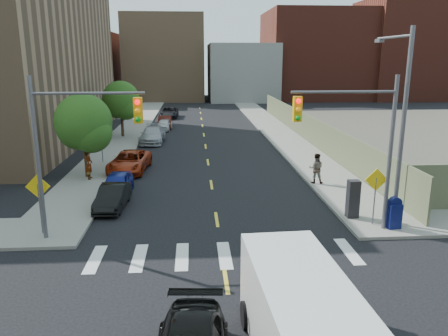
{
  "coord_description": "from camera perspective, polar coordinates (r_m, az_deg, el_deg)",
  "views": [
    {
      "loc": [
        -1.07,
        -12.04,
        7.72
      ],
      "look_at": [
        0.53,
        10.32,
        2.0
      ],
      "focal_mm": 35.0,
      "sensor_mm": 36.0,
      "label": 1
    }
  ],
  "objects": [
    {
      "name": "ground",
      "position": [
        14.34,
        0.88,
        -18.26
      ],
      "size": [
        160.0,
        160.0,
        0.0
      ],
      "primitive_type": "plane",
      "color": "black",
      "rests_on": "ground"
    },
    {
      "name": "sidewalk_nw",
      "position": [
        54.49,
        -11.14,
        5.98
      ],
      "size": [
        3.5,
        73.0,
        0.15
      ],
      "primitive_type": "cube",
      "color": "gray",
      "rests_on": "ground"
    },
    {
      "name": "sidewalk_ne",
      "position": [
        54.79,
        5.26,
        6.23
      ],
      "size": [
        3.5,
        73.0,
        0.15
      ],
      "primitive_type": "cube",
      "color": "gray",
      "rests_on": "ground"
    },
    {
      "name": "fence_north",
      "position": [
        41.93,
        10.76,
        5.18
      ],
      "size": [
        0.12,
        44.0,
        2.5
      ],
      "primitive_type": "cube",
      "color": "#5B6043",
      "rests_on": "ground"
    },
    {
      "name": "bg_bldg_west",
      "position": [
        84.68,
        -18.84,
        12.4
      ],
      "size": [
        14.0,
        18.0,
        12.0
      ],
      "primitive_type": "cube",
      "color": "#592319",
      "rests_on": "ground"
    },
    {
      "name": "bg_bldg_midwest",
      "position": [
        84.18,
        -7.66,
        14.04
      ],
      "size": [
        14.0,
        16.0,
        15.0
      ],
      "primitive_type": "cube",
      "color": "#8C6B4C",
      "rests_on": "ground"
    },
    {
      "name": "bg_bldg_center",
      "position": [
        82.58,
        2.28,
        12.41
      ],
      "size": [
        12.0,
        16.0,
        10.0
      ],
      "primitive_type": "cube",
      "color": "gray",
      "rests_on": "ground"
    },
    {
      "name": "bg_bldg_east",
      "position": [
        87.15,
        11.63,
        14.21
      ],
      "size": [
        18.0,
        18.0,
        16.0
      ],
      "primitive_type": "cube",
      "color": "#592319",
      "rests_on": "ground"
    },
    {
      "name": "bg_bldg_fareast",
      "position": [
        90.87,
        22.09,
        14.11
      ],
      "size": [
        14.0,
        16.0,
        18.0
      ],
      "primitive_type": "cube",
      "color": "#592319",
      "rests_on": "ground"
    },
    {
      "name": "smokestack",
      "position": [
        92.87,
        24.71,
        16.94
      ],
      "size": [
        1.8,
        1.8,
        28.0
      ],
      "primitive_type": "cylinder",
      "color": "#8C6B4C",
      "rests_on": "ground"
    },
    {
      "name": "signal_nw",
      "position": [
        18.96,
        -19.09,
        3.84
      ],
      "size": [
        4.59,
        0.3,
        7.0
      ],
      "color": "#59595E",
      "rests_on": "ground"
    },
    {
      "name": "signal_ne",
      "position": [
        19.63,
        17.09,
        4.32
      ],
      "size": [
        4.59,
        0.3,
        7.0
      ],
      "color": "#59595E",
      "rests_on": "ground"
    },
    {
      "name": "streetlight_ne",
      "position": [
        21.23,
        21.99,
        6.52
      ],
      "size": [
        0.25,
        3.7,
        9.0
      ],
      "color": "#59595E",
      "rests_on": "ground"
    },
    {
      "name": "warn_sign_nw",
      "position": [
        20.53,
        -23.06,
        -3.05
      ],
      "size": [
        1.06,
        0.06,
        2.83
      ],
      "color": "#59595E",
      "rests_on": "ground"
    },
    {
      "name": "warn_sign_ne",
      "position": [
        21.09,
        19.2,
        -2.26
      ],
      "size": [
        1.06,
        0.06,
        2.83
      ],
      "color": "#59595E",
      "rests_on": "ground"
    },
    {
      "name": "warn_sign_midwest",
      "position": [
        33.23,
        -15.74,
        3.85
      ],
      "size": [
        1.06,
        0.06,
        2.83
      ],
      "color": "#59595E",
      "rests_on": "ground"
    },
    {
      "name": "tree_west_near",
      "position": [
        29.23,
        -17.83,
        5.29
      ],
      "size": [
        3.66,
        3.64,
        5.52
      ],
      "color": "#332114",
      "rests_on": "ground"
    },
    {
      "name": "tree_west_far",
      "position": [
        43.84,
        -13.3,
        8.38
      ],
      "size": [
        3.66,
        3.64,
        5.52
      ],
      "color": "#332114",
      "rests_on": "ground"
    },
    {
      "name": "parked_car_blue",
      "position": [
        25.85,
        -13.8,
        -2.01
      ],
      "size": [
        1.62,
        3.8,
        1.28
      ],
      "primitive_type": "imported",
      "rotation": [
        0.0,
        0.0,
        -0.03
      ],
      "color": "navy",
      "rests_on": "ground"
    },
    {
      "name": "parked_car_black",
      "position": [
        23.59,
        -14.34,
        -3.68
      ],
      "size": [
        1.51,
        3.78,
        1.22
      ],
      "primitive_type": "imported",
      "rotation": [
        0.0,
        0.0,
        -0.06
      ],
      "color": "black",
      "rests_on": "ground"
    },
    {
      "name": "parked_car_red",
      "position": [
        30.81,
        -12.24,
        0.82
      ],
      "size": [
        2.82,
        5.28,
        1.41
      ],
      "primitive_type": "imported",
      "rotation": [
        0.0,
        0.0,
        -0.1
      ],
      "color": "#9B2A0F",
      "rests_on": "ground"
    },
    {
      "name": "parked_car_silver",
      "position": [
        40.95,
        -9.29,
        4.31
      ],
      "size": [
        2.3,
        5.21,
        1.49
      ],
      "primitive_type": "imported",
      "rotation": [
        0.0,
        0.0,
        -0.04
      ],
      "color": "#9A9BA1",
      "rests_on": "ground"
    },
    {
      "name": "parked_car_white",
      "position": [
        47.87,
        -7.82,
        5.64
      ],
      "size": [
        1.8,
        3.73,
        1.23
      ],
      "primitive_type": "imported",
      "rotation": [
        0.0,
        0.0,
        -0.1
      ],
      "color": "silver",
      "rests_on": "ground"
    },
    {
      "name": "parked_car_maroon",
      "position": [
        49.21,
        -7.73,
        5.95
      ],
      "size": [
        1.46,
        4.1,
        1.35
      ],
      "primitive_type": "imported",
      "rotation": [
        0.0,
        0.0,
        0.01
      ],
      "color": "#44140D",
      "rests_on": "ground"
    },
    {
      "name": "parked_car_grey",
      "position": [
        57.89,
        -7.2,
        7.22
      ],
      "size": [
        2.39,
        4.98,
        1.37
      ],
      "primitive_type": "imported",
      "rotation": [
        0.0,
        0.0,
        -0.02
      ],
      "color": "black",
      "rests_on": "ground"
    },
    {
      "name": "cargo_van",
      "position": [
        11.82,
        9.7,
        -18.51
      ],
      "size": [
        2.55,
        5.7,
        2.57
      ],
      "rotation": [
        0.0,
        0.0,
        0.04
      ],
      "color": "silver",
      "rests_on": "ground"
    },
    {
      "name": "mailbox",
      "position": [
        21.29,
        21.3,
        -5.48
      ],
      "size": [
        0.66,
        0.54,
        1.48
      ],
      "rotation": [
        0.0,
        0.0,
        0.14
      ],
      "color": "#0D154E",
      "rests_on": "sidewalk_ne"
    },
    {
      "name": "payphone",
      "position": [
        21.98,
        16.49,
        -3.89
      ],
      "size": [
        0.57,
        0.47,
        1.85
      ],
      "primitive_type": "cube",
      "rotation": [
        0.0,
        0.0,
        0.04
      ],
      "color": "black",
      "rests_on": "sidewalk_ne"
    },
    {
      "name": "pedestrian_west",
      "position": [
        28.97,
        -17.22,
        0.4
      ],
      "size": [
        0.47,
        0.69,
        1.84
      ],
      "primitive_type": "imported",
      "rotation": [
        0.0,
        0.0,
        1.61
      ],
      "color": "gray",
      "rests_on": "sidewalk_nw"
    },
    {
      "name": "pedestrian_east",
      "position": [
        27.36,
        11.93,
        -0.04
      ],
      "size": [
        1.05,
        0.91,
        1.86
      ],
      "primitive_type": "imported",
      "rotation": [
        0.0,
        0.0,
        2.89
      ],
      "color": "gray",
      "rests_on": "sidewalk_ne"
    }
  ]
}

